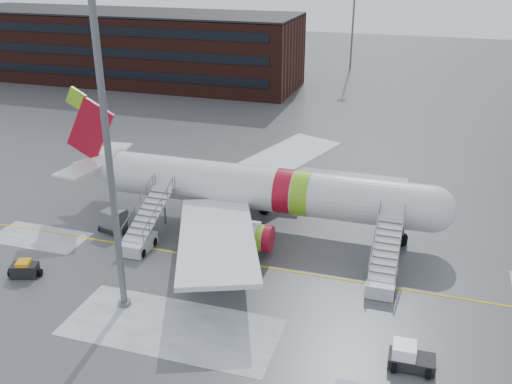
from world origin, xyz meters
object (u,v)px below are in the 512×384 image
(airliner, at_px, (252,188))
(pushback_tug, at_px, (409,357))
(airstair_aft, at_px, (142,234))
(light_mast_near, at_px, (103,108))
(baggage_tractor, at_px, (25,270))
(airstair_fwd, at_px, (383,271))
(uld_container, at_px, (115,221))

(airliner, relative_size, pushback_tug, 12.85)
(airstair_aft, xyz_separation_m, light_mast_near, (2.79, -8.00, 12.80))
(pushback_tug, relative_size, baggage_tractor, 1.05)
(airstair_fwd, relative_size, baggage_tractor, 2.98)
(baggage_tractor, bearing_deg, pushback_tug, -3.59)
(airstair_fwd, xyz_separation_m, light_mast_near, (-16.62, -8.00, 12.80))
(baggage_tractor, xyz_separation_m, light_mast_near, (8.92, -1.10, 13.33))
(airstair_fwd, height_order, pushback_tug, airstair_fwd)
(airliner, bearing_deg, baggage_tractor, -135.18)
(pushback_tug, height_order, baggage_tractor, pushback_tug)
(airstair_aft, height_order, light_mast_near, light_mast_near)
(uld_container, xyz_separation_m, baggage_tractor, (-2.62, -8.54, -0.38))
(airliner, bearing_deg, light_mast_near, -107.56)
(pushback_tug, bearing_deg, airstair_aft, 158.34)
(airliner, relative_size, uld_container, 12.67)
(airstair_aft, height_order, pushback_tug, airstair_aft)
(uld_container, relative_size, light_mast_near, 0.10)
(baggage_tractor, bearing_deg, light_mast_near, -7.01)
(baggage_tractor, bearing_deg, airstair_aft, 48.38)
(airstair_aft, bearing_deg, airliner, 41.49)
(pushback_tug, relative_size, light_mast_near, 0.10)
(airstair_aft, bearing_deg, pushback_tug, -21.66)
(pushback_tug, relative_size, uld_container, 0.99)
(airstair_fwd, relative_size, pushback_tug, 2.83)
(pushback_tug, bearing_deg, baggage_tractor, 176.41)
(airstair_fwd, height_order, uld_container, airstair_fwd)
(airstair_aft, distance_m, baggage_tractor, 9.25)
(uld_container, xyz_separation_m, light_mast_near, (6.31, -9.64, 12.95))
(airstair_aft, xyz_separation_m, pushback_tug, (21.80, -8.66, -0.39))
(light_mast_near, bearing_deg, airstair_aft, 109.21)
(airstair_fwd, height_order, light_mast_near, light_mast_near)
(airliner, distance_m, airstair_fwd, 13.88)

